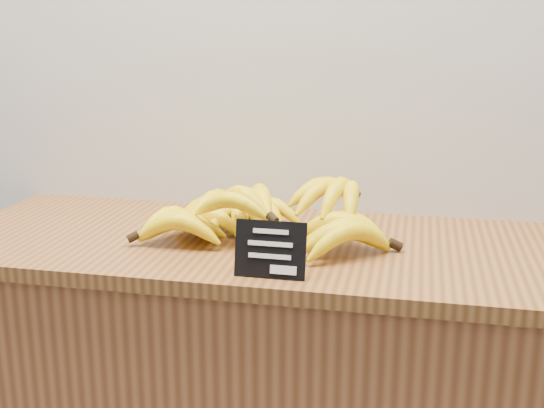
# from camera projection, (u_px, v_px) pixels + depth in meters

# --- Properties ---
(counter_top) EXTENTS (1.40, 0.54, 0.03)m
(counter_top) POSITION_uv_depth(u_px,v_px,m) (277.00, 246.00, 1.43)
(counter_top) COLOR brown
(counter_top) RESTS_ON counter
(chalkboard_sign) EXTENTS (0.13, 0.03, 0.10)m
(chalkboard_sign) POSITION_uv_depth(u_px,v_px,m) (270.00, 250.00, 1.20)
(chalkboard_sign) COLOR black
(chalkboard_sign) RESTS_ON counter_top
(banana_pile) EXTENTS (0.54, 0.36, 0.12)m
(banana_pile) POSITION_uv_depth(u_px,v_px,m) (261.00, 216.00, 1.43)
(banana_pile) COLOR yellow
(banana_pile) RESTS_ON counter_top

